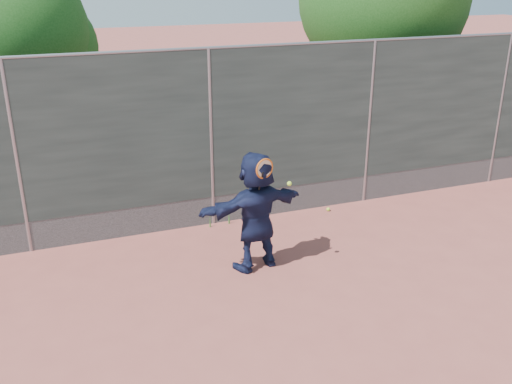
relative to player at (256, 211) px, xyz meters
name	(u,v)px	position (x,y,z in m)	size (l,w,h in m)	color
ground	(296,335)	(-0.16, -1.79, -0.89)	(80.00, 80.00, 0.00)	#9E4C42
player	(256,211)	(0.00, 0.00, 0.00)	(1.66, 0.53, 1.79)	#151C3C
ball_ground	(328,209)	(1.97, 1.47, -0.86)	(0.07, 0.07, 0.07)	#B2E332
fence	(211,136)	(-0.16, 1.71, 0.69)	(20.00, 0.06, 3.03)	#38423D
swing_action	(267,171)	(0.08, -0.20, 0.67)	(0.53, 0.18, 0.51)	#D45C14
tree_right	(389,2)	(4.53, 3.96, 2.60)	(3.78, 3.60, 5.39)	#382314
tree_left	(16,38)	(-3.00, 4.76, 2.05)	(3.15, 3.00, 4.53)	#382314
weed_clump	(231,216)	(0.14, 1.59, -0.76)	(0.68, 0.07, 0.30)	#387226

